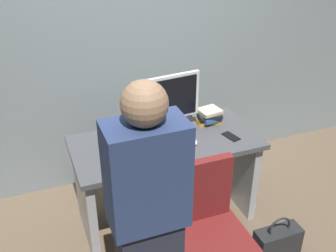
{
  "coord_description": "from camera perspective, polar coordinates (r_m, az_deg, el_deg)",
  "views": [
    {
      "loc": [
        -0.92,
        -2.46,
        2.33
      ],
      "look_at": [
        0.0,
        -0.05,
        0.88
      ],
      "focal_mm": 43.69,
      "sensor_mm": 36.0,
      "label": 1
    }
  ],
  "objects": [
    {
      "name": "cell_phone",
      "position": [
        3.15,
        8.77,
        -1.45
      ],
      "size": [
        0.1,
        0.16,
        0.01
      ],
      "primitive_type": "cube",
      "rotation": [
        0.0,
        0.0,
        0.24
      ],
      "color": "black",
      "rests_on": "desk"
    },
    {
      "name": "cup_by_monitor",
      "position": [
        3.02,
        -9.01,
        -1.97
      ],
      "size": [
        0.08,
        0.08,
        0.09
      ],
      "primitive_type": "cylinder",
      "color": "#3372B2",
      "rests_on": "desk"
    },
    {
      "name": "cup_near_keyboard",
      "position": [
        2.82,
        -7.12,
        -4.2
      ],
      "size": [
        0.07,
        0.07,
        0.1
      ],
      "primitive_type": "cylinder",
      "color": "#D84C3F",
      "rests_on": "desk"
    },
    {
      "name": "keyboard",
      "position": [
        2.94,
        -1.27,
        -3.38
      ],
      "size": [
        0.43,
        0.14,
        0.02
      ],
      "primitive_type": "cube",
      "rotation": [
        0.0,
        0.0,
        -0.02
      ],
      "color": "white",
      "rests_on": "desk"
    },
    {
      "name": "person_at_desk",
      "position": [
        2.2,
        -2.79,
        -13.18
      ],
      "size": [
        0.4,
        0.24,
        1.64
      ],
      "color": "#262838",
      "rests_on": "ground"
    },
    {
      "name": "book_stack",
      "position": [
        3.31,
        5.78,
        1.41
      ],
      "size": [
        0.21,
        0.19,
        0.11
      ],
      "color": "gold",
      "rests_on": "desk"
    },
    {
      "name": "mouse",
      "position": [
        3.03,
        3.48,
        -2.16
      ],
      "size": [
        0.06,
        0.1,
        0.03
      ],
      "primitive_type": "ellipsoid",
      "color": "white",
      "rests_on": "desk"
    },
    {
      "name": "desk",
      "position": [
        3.19,
        -0.32,
        -5.5
      ],
      "size": [
        1.4,
        0.68,
        0.73
      ],
      "color": "#4C4C51",
      "rests_on": "ground"
    },
    {
      "name": "monitor",
      "position": [
        3.08,
        -0.18,
        3.53
      ],
      "size": [
        0.54,
        0.16,
        0.46
      ],
      "color": "silver",
      "rests_on": "desk"
    },
    {
      "name": "handbag",
      "position": [
        3.18,
        14.96,
        -15.54
      ],
      "size": [
        0.34,
        0.14,
        0.38
      ],
      "color": "#262628",
      "rests_on": "ground"
    },
    {
      "name": "ground_plane",
      "position": [
        3.51,
        -0.3,
        -12.3
      ],
      "size": [
        9.0,
        9.0,
        0.0
      ],
      "primitive_type": "plane",
      "color": "brown"
    },
    {
      "name": "office_chair",
      "position": [
        2.71,
        5.68,
        -15.32
      ],
      "size": [
        0.52,
        0.52,
        0.94
      ],
      "color": "black",
      "rests_on": "ground"
    },
    {
      "name": "wall_back",
      "position": [
        3.45,
        -5.03,
        15.29
      ],
      "size": [
        6.4,
        0.1,
        3.0
      ],
      "primitive_type": "cube",
      "color": "gray",
      "rests_on": "ground"
    }
  ]
}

